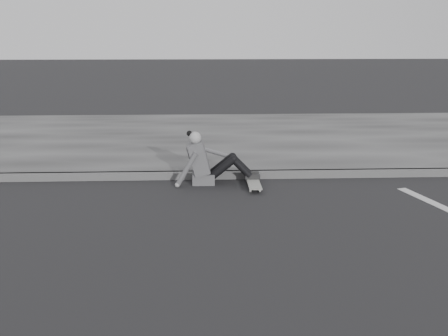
% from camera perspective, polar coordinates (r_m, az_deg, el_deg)
% --- Properties ---
extents(ground, '(80.00, 80.00, 0.00)m').
position_cam_1_polar(ground, '(6.25, 12.68, -7.76)').
color(ground, black).
rests_on(ground, ground).
extents(curb, '(24.00, 0.16, 0.12)m').
position_cam_1_polar(curb, '(8.60, 8.39, -0.68)').
color(curb, '#4D4D4D').
rests_on(curb, ground).
extents(sidewalk, '(24.00, 6.00, 0.12)m').
position_cam_1_polar(sidewalk, '(11.49, 5.66, 3.48)').
color(sidewalk, '#3E3E3E').
rests_on(sidewalk, ground).
extents(skateboard, '(0.20, 0.78, 0.09)m').
position_cam_1_polar(skateboard, '(8.00, 3.40, -1.69)').
color(skateboard, '#A8A8A2').
rests_on(skateboard, ground).
extents(seated_woman, '(1.38, 0.46, 0.88)m').
position_cam_1_polar(seated_woman, '(8.12, -1.91, 0.71)').
color(seated_woman, '#4B4B4D').
rests_on(seated_woman, ground).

